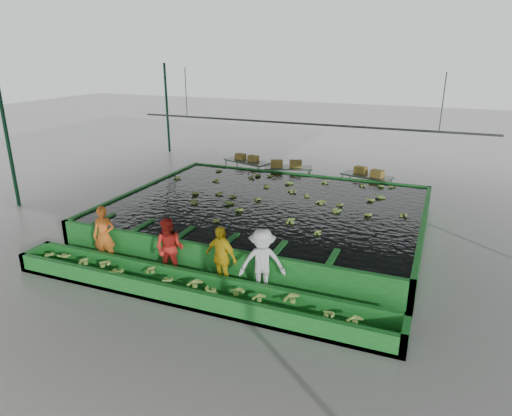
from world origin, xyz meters
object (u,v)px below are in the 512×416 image
at_px(box_stack_left, 247,160).
at_px(worker_a, 104,236).
at_px(worker_c, 221,257).
at_px(box_stack_right, 369,175).
at_px(box_stack_mid, 286,167).
at_px(packing_table_left, 247,171).
at_px(packing_table_mid, 288,177).
at_px(worker_d, 262,263).
at_px(packing_table_right, 366,186).
at_px(worker_b, 170,248).
at_px(flotation_tank, 267,214).
at_px(sorting_trough, 191,289).

bearing_deg(box_stack_left, worker_a, -91.67).
xyz_separation_m(worker_c, box_stack_right, (2.16, 9.02, 0.09)).
distance_m(box_stack_left, box_stack_mid, 2.03).
bearing_deg(packing_table_left, packing_table_mid, -6.36).
distance_m(worker_c, box_stack_right, 9.28).
height_order(worker_d, packing_table_right, worker_d).
height_order(worker_c, worker_d, worker_d).
bearing_deg(packing_table_right, box_stack_left, 176.43).
bearing_deg(box_stack_left, packing_table_right, -3.57).
xyz_separation_m(worker_c, worker_d, (1.10, 0.00, 0.05)).
relative_size(worker_d, packing_table_mid, 0.85).
distance_m(packing_table_left, packing_table_right, 5.36).
relative_size(worker_a, box_stack_right, 1.34).
relative_size(worker_b, box_stack_right, 1.30).
height_order(worker_a, packing_table_mid, worker_a).
bearing_deg(worker_d, worker_b, 156.33).
distance_m(flotation_tank, sorting_trough, 5.10).
bearing_deg(worker_d, packing_table_mid, 80.99).
xyz_separation_m(packing_table_left, packing_table_right, (5.35, -0.24, -0.03)).
bearing_deg(worker_c, sorting_trough, -101.67).
bearing_deg(packing_table_mid, box_stack_mid, -148.41).
relative_size(worker_c, packing_table_right, 0.82).
bearing_deg(packing_table_right, worker_b, -111.75).
bearing_deg(packing_table_mid, packing_table_right, -0.33).
bearing_deg(worker_a, worker_c, -18.42).
bearing_deg(sorting_trough, worker_a, 165.88).
distance_m(packing_table_left, box_stack_right, 5.44).
height_order(sorting_trough, worker_a, worker_a).
height_order(box_stack_left, box_stack_right, box_stack_left).
relative_size(worker_b, packing_table_right, 0.81).
distance_m(worker_c, worker_d, 1.10).
xyz_separation_m(sorting_trough, worker_a, (-3.18, 0.80, 0.58)).
distance_m(worker_d, box_stack_mid, 9.28).
distance_m(worker_a, packing_table_left, 9.24).
height_order(flotation_tank, packing_table_mid, packing_table_mid).
bearing_deg(worker_b, worker_a, 169.73).
bearing_deg(box_stack_left, worker_b, -78.87).
bearing_deg(worker_d, box_stack_right, 59.63).
height_order(packing_table_mid, box_stack_mid, box_stack_mid).
bearing_deg(worker_a, sorting_trough, -32.53).
relative_size(worker_b, box_stack_mid, 1.22).
relative_size(worker_c, box_stack_left, 1.42).
relative_size(flotation_tank, box_stack_right, 8.02).
bearing_deg(worker_c, worker_a, -164.65).
height_order(worker_a, box_stack_mid, worker_a).
xyz_separation_m(worker_b, worker_d, (2.59, 0.00, 0.06)).
distance_m(sorting_trough, worker_d, 1.82).
bearing_deg(worker_b, box_stack_mid, 78.72).
xyz_separation_m(worker_d, packing_table_left, (-4.36, 9.22, -0.38)).
distance_m(flotation_tank, box_stack_mid, 4.77).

